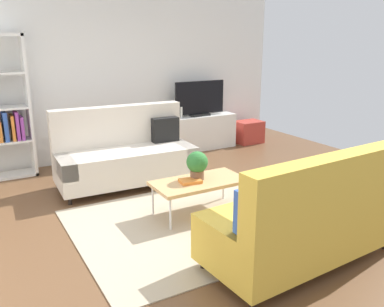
{
  "coord_description": "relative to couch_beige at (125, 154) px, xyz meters",
  "views": [
    {
      "loc": [
        -2.29,
        -3.98,
        2.03
      ],
      "look_at": [
        0.1,
        0.23,
        0.65
      ],
      "focal_mm": 37.91,
      "sensor_mm": 36.0,
      "label": 1
    }
  ],
  "objects": [
    {
      "name": "couch_green",
      "position": [
        0.67,
        -2.84,
        0.01
      ],
      "size": [
        1.95,
        0.95,
        1.1
      ],
      "rotation": [
        0.0,
        0.0,
        0.06
      ],
      "color": "gold",
      "rests_on": "ground_plane"
    },
    {
      "name": "table_book_0",
      "position": [
        0.26,
        -1.43,
        -0.0
      ],
      "size": [
        0.26,
        0.21,
        0.04
      ],
      "primitive_type": "cube",
      "rotation": [
        0.0,
        0.0,
        -0.14
      ],
      "color": "orange",
      "rests_on": "coffee_table"
    },
    {
      "name": "couch_beige",
      "position": [
        0.0,
        0.0,
        0.0
      ],
      "size": [
        1.93,
        0.92,
        1.1
      ],
      "rotation": [
        0.0,
        0.0,
        3.1
      ],
      "color": "beige",
      "rests_on": "ground_plane"
    },
    {
      "name": "coffee_table",
      "position": [
        0.38,
        -1.42,
        -0.05
      ],
      "size": [
        1.1,
        0.56,
        0.42
      ],
      "color": "tan",
      "rests_on": "ground_plane"
    },
    {
      "name": "vase_0",
      "position": [
        1.33,
        1.21,
        0.27
      ],
      "size": [
        0.12,
        0.12,
        0.15
      ],
      "primitive_type": "cylinder",
      "color": "silver",
      "rests_on": "tv_console"
    },
    {
      "name": "ground_plane",
      "position": [
        0.38,
        -1.3,
        -0.44
      ],
      "size": [
        7.68,
        7.68,
        0.0
      ],
      "primitive_type": "plane",
      "color": "brown"
    },
    {
      "name": "tv_console",
      "position": [
        1.91,
        1.16,
        -0.12
      ],
      "size": [
        1.4,
        0.44,
        0.64
      ],
      "primitive_type": "cube",
      "color": "silver",
      "rests_on": "ground_plane"
    },
    {
      "name": "area_rug",
      "position": [
        0.33,
        -1.62,
        -0.44
      ],
      "size": [
        2.9,
        2.2,
        0.01
      ],
      "primitive_type": "cube",
      "color": "tan",
      "rests_on": "ground_plane"
    },
    {
      "name": "wall_far",
      "position": [
        0.38,
        1.5,
        1.01
      ],
      "size": [
        6.4,
        0.12,
        2.9
      ],
      "primitive_type": "cube",
      "color": "white",
      "rests_on": "ground_plane"
    },
    {
      "name": "tv",
      "position": [
        1.91,
        1.14,
        0.51
      ],
      "size": [
        1.0,
        0.2,
        0.64
      ],
      "color": "black",
      "rests_on": "tv_console"
    },
    {
      "name": "storage_trunk",
      "position": [
        3.01,
        1.06,
        -0.22
      ],
      "size": [
        0.52,
        0.4,
        0.44
      ],
      "primitive_type": "cube",
      "color": "#B2382D",
      "rests_on": "ground_plane"
    },
    {
      "name": "bottle_0",
      "position": [
        1.51,
        1.12,
        0.3
      ],
      "size": [
        0.05,
        0.05,
        0.2
      ],
      "primitive_type": "cylinder",
      "color": "silver",
      "rests_on": "tv_console"
    },
    {
      "name": "potted_plant",
      "position": [
        0.38,
        -1.37,
        0.17
      ],
      "size": [
        0.25,
        0.25,
        0.34
      ],
      "color": "brown",
      "rests_on": "coffee_table"
    }
  ]
}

